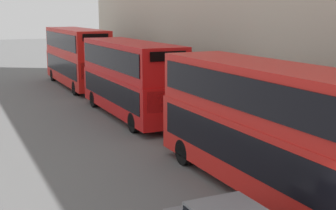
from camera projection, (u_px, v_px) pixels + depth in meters
The scene contains 4 objects.
bus_leading at pixel (267, 123), 14.97m from camera, with size 2.59×10.42×4.22m.
bus_second_in_queue at pixel (130, 76), 26.06m from camera, with size 2.59×10.10×4.21m.
bus_third_in_queue at pixel (76, 55), 36.71m from camera, with size 2.59×10.97×4.53m.
pedestrian at pixel (102, 71), 40.26m from camera, with size 0.36×0.36×1.72m.
Camera 1 is at (-7.45, -6.29, 5.83)m, focal length 50.00 mm.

